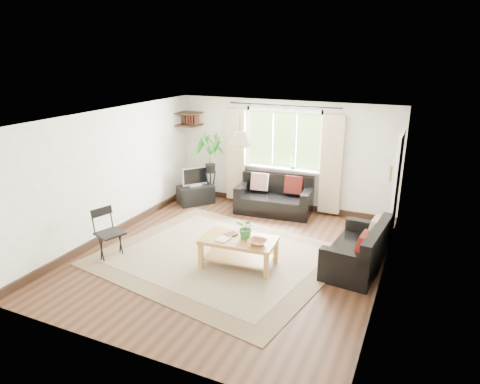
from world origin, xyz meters
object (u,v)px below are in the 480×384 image
at_px(sofa_right, 357,247).
at_px(tv_stand, 196,195).
at_px(palm_stand, 210,169).
at_px(folding_chair, 110,234).
at_px(sofa_back, 274,196).
at_px(coffee_table, 239,252).

height_order(sofa_right, tv_stand, sofa_right).
bearing_deg(palm_stand, folding_chair, -93.24).
height_order(sofa_back, tv_stand, sofa_back).
height_order(tv_stand, folding_chair, folding_chair).
distance_m(sofa_right, tv_stand, 4.27).
relative_size(sofa_back, coffee_table, 1.34).
height_order(sofa_right, folding_chair, folding_chair).
bearing_deg(tv_stand, coffee_table, -98.05).
relative_size(sofa_right, coffee_table, 1.28).
xyz_separation_m(sofa_back, coffee_table, (0.32, -2.56, -0.13)).
distance_m(sofa_back, tv_stand, 1.88).
height_order(sofa_right, palm_stand, palm_stand).
distance_m(sofa_right, palm_stand, 4.19).
bearing_deg(tv_stand, sofa_right, -72.88).
bearing_deg(sofa_right, sofa_back, -125.07).
bearing_deg(sofa_back, folding_chair, -125.04).
xyz_separation_m(sofa_back, sofa_right, (2.09, -1.80, -0.02)).
xyz_separation_m(sofa_right, folding_chair, (-3.89, -1.38, 0.07)).
bearing_deg(folding_chair, sofa_right, -52.41).
height_order(coffee_table, folding_chair, folding_chair).
bearing_deg(coffee_table, folding_chair, -163.55).
bearing_deg(palm_stand, sofa_back, -3.35).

